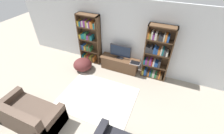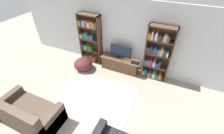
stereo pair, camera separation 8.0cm
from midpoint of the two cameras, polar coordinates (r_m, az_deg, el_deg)
The scene contains 9 objects.
wall_back at distance 5.46m, azimuth 5.43°, elevation 11.50°, with size 8.80×0.06×2.60m.
bookshelf_left at distance 6.00m, azimuth -7.99°, elevation 10.40°, with size 0.87×0.30×1.98m.
bookshelf_right at distance 5.27m, azimuth 17.11°, elevation 4.40°, with size 0.87×0.30×1.98m.
tv_stand at distance 5.79m, azimuth 3.45°, elevation 1.19°, with size 1.49×0.44×0.51m.
television at distance 5.52m, azimuth 3.79°, elevation 5.88°, with size 0.81×0.16×0.53m.
laptop at distance 5.44m, azimuth 9.35°, elevation 1.40°, with size 0.36×0.24×0.03m.
area_rug at distance 4.90m, azimuth -5.28°, elevation -11.40°, with size 2.30×1.76×0.02m.
couch_left_sectional at distance 4.65m, azimuth -28.69°, elevation -15.56°, with size 1.66×0.88×0.95m.
beanbag_ottoman at distance 5.92m, azimuth -10.54°, elevation 1.07°, with size 0.71×0.71×0.46m, color #4C1E1E.
Camera 2 is at (1.57, -0.41, 3.71)m, focal length 24.00 mm.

